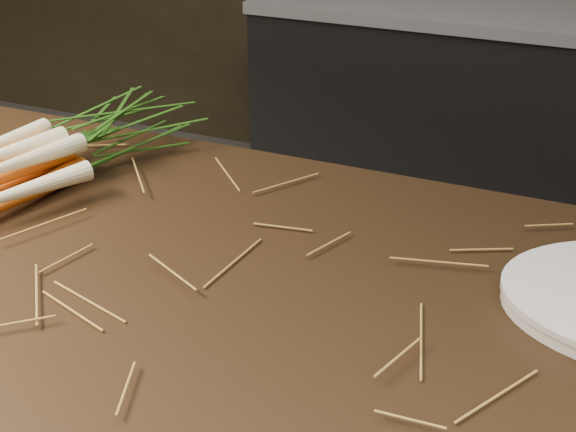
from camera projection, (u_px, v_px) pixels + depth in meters
name	position (u px, v px, depth m)	size (l,w,h in m)	color
back_counter	(506.00, 121.00, 2.65)	(1.82, 0.62, 0.84)	black
straw_bedding	(155.00, 242.00, 1.00)	(1.40, 0.60, 0.02)	olive
root_veg_bunch	(67.00, 146.00, 1.18)	(0.30, 0.57, 0.10)	#EF5611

